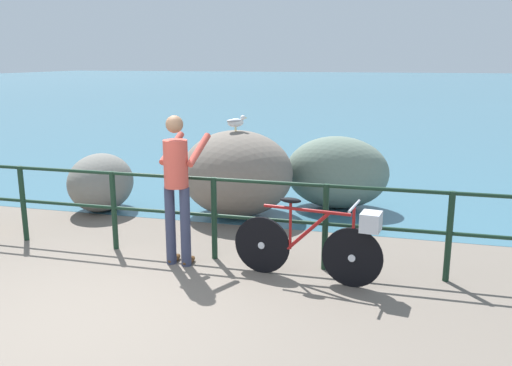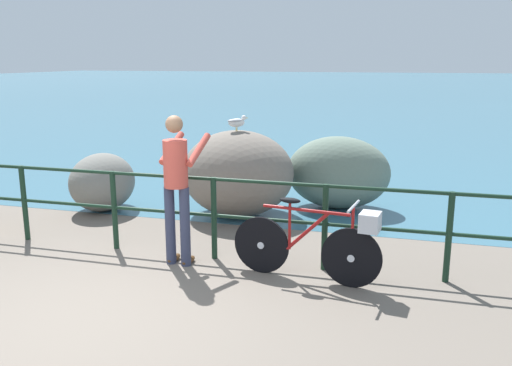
% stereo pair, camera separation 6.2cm
% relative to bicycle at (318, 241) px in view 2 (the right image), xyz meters
% --- Properties ---
extents(ground_plane, '(120.00, 120.00, 0.10)m').
position_rel_bicycle_xyz_m(ground_plane, '(-2.01, 18.48, -0.51)').
color(ground_plane, '#6B6056').
extents(sea_surface, '(120.00, 90.00, 0.01)m').
position_rel_bicycle_xyz_m(sea_surface, '(-2.01, 46.74, -0.46)').
color(sea_surface, '#38667A').
rests_on(sea_surface, ground_plane).
extents(promenade_railing, '(9.52, 0.07, 1.02)m').
position_rel_bicycle_xyz_m(promenade_railing, '(-2.01, 0.37, 0.17)').
color(promenade_railing, black).
rests_on(promenade_railing, ground_plane).
extents(bicycle, '(1.69, 0.48, 0.92)m').
position_rel_bicycle_xyz_m(bicycle, '(0.00, 0.00, 0.00)').
color(bicycle, black).
rests_on(bicycle, ground_plane).
extents(person_at_railing, '(0.49, 0.66, 1.78)m').
position_rel_bicycle_xyz_m(person_at_railing, '(-1.68, 0.09, 0.53)').
color(person_at_railing, '#333851').
rests_on(person_at_railing, ground_plane).
extents(breakwater_boulder_main, '(1.74, 1.55, 1.33)m').
position_rel_bicycle_xyz_m(breakwater_boulder_main, '(-1.62, 2.26, 0.20)').
color(breakwater_boulder_main, slate).
rests_on(breakwater_boulder_main, ground).
extents(breakwater_boulder_left, '(0.98, 1.18, 0.93)m').
position_rel_bicycle_xyz_m(breakwater_boulder_left, '(-3.81, 1.95, -0.00)').
color(breakwater_boulder_left, slate).
rests_on(breakwater_boulder_left, ground).
extents(breakwater_boulder_right, '(1.68, 1.07, 1.18)m').
position_rel_bicycle_xyz_m(breakwater_boulder_right, '(-0.17, 3.10, 0.13)').
color(breakwater_boulder_right, slate).
rests_on(breakwater_boulder_right, ground).
extents(seagull, '(0.31, 0.27, 0.23)m').
position_rel_bicycle_xyz_m(seagull, '(-1.61, 2.21, 1.01)').
color(seagull, gold).
rests_on(seagull, breakwater_boulder_main).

